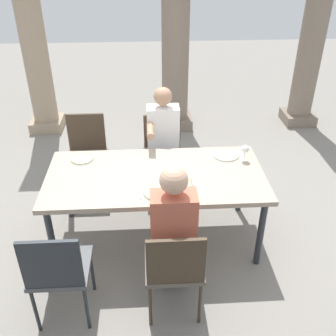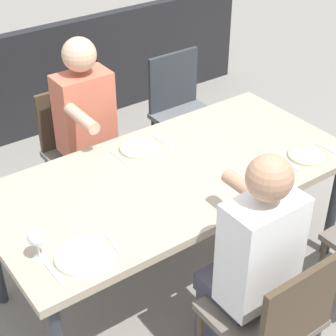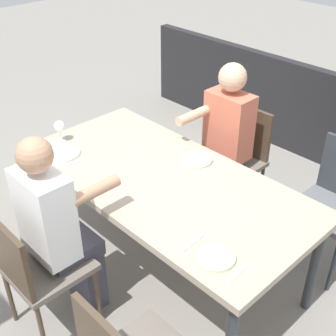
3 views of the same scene
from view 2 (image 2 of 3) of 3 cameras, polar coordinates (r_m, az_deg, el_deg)
The scene contains 18 objects.
ground_plane at distance 3.44m, azimuth 0.41°, elevation -10.84°, with size 16.00×16.00×0.00m, color gray.
dining_table at distance 2.99m, azimuth 0.47°, elevation -1.41°, with size 1.98×0.96×0.75m.
chair_west_south at distance 4.08m, azimuth 1.52°, elevation 6.26°, with size 0.44×0.44×0.91m.
chair_mid_north at distance 2.55m, azimuth 10.75°, elevation -14.79°, with size 0.44×0.44×0.88m.
chair_mid_south at distance 3.70m, azimuth -9.15°, elevation 2.33°, with size 0.44×0.44×0.88m.
diner_woman_green at distance 2.52m, azimuth 8.21°, elevation -9.85°, with size 0.35×0.49×1.29m.
diner_man_white at distance 3.45m, azimuth -7.92°, elevation 3.46°, with size 0.35×0.49×1.29m.
patio_railing at distance 4.73m, azimuth -14.68°, elevation 8.10°, with size 4.38×0.10×0.90m, color black.
plate_0 at distance 3.18m, azimuth 14.11°, elevation 1.28°, with size 0.22×0.22×0.02m.
fork_0 at distance 3.28m, azimuth 15.85°, elevation 2.00°, with size 0.02×0.17×0.01m, color silver.
spoon_0 at distance 3.08m, azimuth 12.23°, elevation 0.32°, with size 0.02×0.17×0.01m, color silver.
plate_1 at distance 3.15m, azimuth -2.82°, elevation 2.11°, with size 0.24×0.24×0.02m.
fork_1 at distance 3.23m, azimuth -0.59°, elevation 2.84°, with size 0.02×0.17×0.01m, color silver.
spoon_1 at distance 3.09m, azimuth -5.14°, elevation 1.16°, with size 0.02×0.17×0.01m, color silver.
plate_2 at distance 2.46m, azimuth -8.68°, elevation -8.86°, with size 0.26×0.26×0.02m.
wine_glass_2 at distance 2.42m, azimuth -13.34°, elevation -7.00°, with size 0.08×0.08×0.16m.
fork_2 at distance 2.52m, azimuth -5.65°, elevation -7.66°, with size 0.02×0.17×0.01m, color silver.
spoon_2 at distance 2.43m, azimuth -11.83°, elevation -10.28°, with size 0.02×0.17×0.01m, color silver.
Camera 2 is at (1.45, 1.97, 2.42)m, focal length 59.39 mm.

